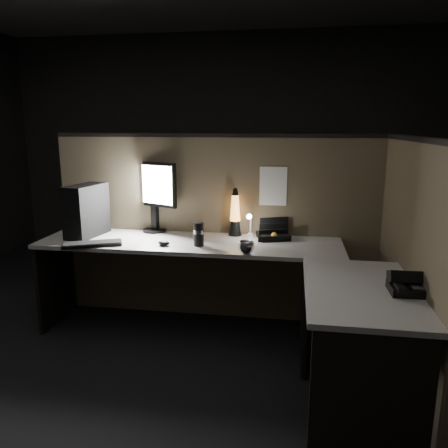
# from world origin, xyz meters

# --- Properties ---
(floor) EXTENTS (6.00, 6.00, 0.00)m
(floor) POSITION_xyz_m (0.00, 0.00, 0.00)
(floor) COLOR black
(floor) RESTS_ON ground
(room_shell) EXTENTS (6.00, 6.00, 6.00)m
(room_shell) POSITION_xyz_m (0.00, 0.00, 1.62)
(room_shell) COLOR silver
(room_shell) RESTS_ON ground
(partition_back) EXTENTS (2.66, 0.06, 1.50)m
(partition_back) POSITION_xyz_m (0.00, 0.93, 0.75)
(partition_back) COLOR brown
(partition_back) RESTS_ON ground
(partition_right) EXTENTS (0.06, 1.66, 1.50)m
(partition_right) POSITION_xyz_m (1.33, 0.10, 0.75)
(partition_right) COLOR brown
(partition_right) RESTS_ON ground
(desk) EXTENTS (2.60, 1.60, 0.73)m
(desk) POSITION_xyz_m (0.18, 0.25, 0.58)
(desk) COLOR #B5B2AB
(desk) RESTS_ON ground
(pc_tower) EXTENTS (0.24, 0.41, 0.41)m
(pc_tower) POSITION_xyz_m (-0.99, 0.64, 0.93)
(pc_tower) COLOR black
(pc_tower) RESTS_ON desk
(monitor) EXTENTS (0.43, 0.21, 0.57)m
(monitor) POSITION_xyz_m (-0.51, 0.88, 1.08)
(monitor) COLOR black
(monitor) RESTS_ON desk
(keyboard) EXTENTS (0.44, 0.30, 0.02)m
(keyboard) POSITION_xyz_m (-0.83, 0.37, 0.74)
(keyboard) COLOR black
(keyboard) RESTS_ON desk
(mouse) EXTENTS (0.11, 0.09, 0.04)m
(mouse) POSITION_xyz_m (-0.31, 0.45, 0.75)
(mouse) COLOR black
(mouse) RESTS_ON desk
(clip_lamp) EXTENTS (0.04, 0.16, 0.21)m
(clip_lamp) POSITION_xyz_m (0.29, 0.76, 0.85)
(clip_lamp) COLOR white
(clip_lamp) RESTS_ON desk
(organizer) EXTENTS (0.28, 0.26, 0.17)m
(organizer) POSITION_xyz_m (0.48, 0.78, 0.77)
(organizer) COLOR black
(organizer) RESTS_ON desk
(lava_lamp) EXTENTS (0.10, 0.10, 0.38)m
(lava_lamp) POSITION_xyz_m (0.17, 0.84, 0.89)
(lava_lamp) COLOR black
(lava_lamp) RESTS_ON desk
(travel_mug) EXTENTS (0.08, 0.08, 0.17)m
(travel_mug) POSITION_xyz_m (-0.05, 0.49, 0.82)
(travel_mug) COLOR black
(travel_mug) RESTS_ON desk
(steel_mug) EXTENTS (0.12, 0.12, 0.09)m
(steel_mug) POSITION_xyz_m (0.31, 0.34, 0.77)
(steel_mug) COLOR silver
(steel_mug) RESTS_ON desk
(figurine) EXTENTS (0.05, 0.05, 0.05)m
(figurine) POSITION_xyz_m (0.49, 0.70, 0.77)
(figurine) COLOR gold
(figurine) RESTS_ON desk
(pinned_paper) EXTENTS (0.21, 0.00, 0.31)m
(pinned_paper) POSITION_xyz_m (0.46, 0.90, 1.13)
(pinned_paper) COLOR white
(pinned_paper) RESTS_ON partition_back
(desk_phone) EXTENTS (0.21, 0.22, 0.12)m
(desk_phone) POSITION_xyz_m (1.24, -0.23, 0.78)
(desk_phone) COLOR black
(desk_phone) RESTS_ON desk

